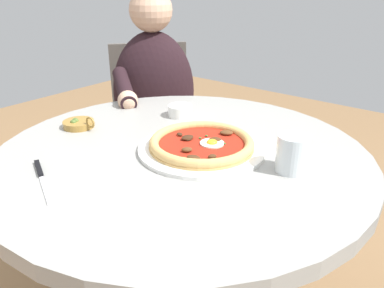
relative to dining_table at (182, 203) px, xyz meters
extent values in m
cylinder|color=#999993|center=(0.00, 0.00, 0.15)|extent=(0.96, 0.96, 0.04)
cylinder|color=gray|center=(0.00, 0.00, -0.22)|extent=(0.11, 0.11, 0.69)
cylinder|color=white|center=(-0.04, -0.03, 0.17)|extent=(0.32, 0.32, 0.01)
cylinder|color=tan|center=(-0.04, -0.03, 0.18)|extent=(0.27, 0.27, 0.01)
torus|color=tan|center=(-0.04, -0.03, 0.19)|extent=(0.27, 0.27, 0.02)
cylinder|color=#A82314|center=(-0.04, -0.03, 0.18)|extent=(0.25, 0.25, 0.00)
cylinder|color=white|center=(-0.07, -0.04, 0.19)|extent=(0.06, 0.06, 0.00)
ellipsoid|color=yellow|center=(-0.07, -0.04, 0.19)|extent=(0.03, 0.03, 0.02)
ellipsoid|color=#4C2D19|center=(-0.12, 0.03, 0.19)|extent=(0.02, 0.03, 0.01)
ellipsoid|color=#3D2314|center=(0.03, -0.03, 0.19)|extent=(0.02, 0.02, 0.01)
ellipsoid|color=#3D2314|center=(0.00, -0.02, 0.19)|extent=(0.03, 0.04, 0.01)
ellipsoid|color=#3D2314|center=(0.00, -0.03, 0.19)|extent=(0.04, 0.04, 0.01)
ellipsoid|color=#4C2D19|center=(-0.06, -0.06, 0.19)|extent=(0.04, 0.04, 0.01)
ellipsoid|color=brown|center=(-0.05, 0.04, 0.19)|extent=(0.03, 0.03, 0.01)
ellipsoid|color=#4C2D19|center=(-0.09, 0.06, 0.19)|extent=(0.04, 0.03, 0.01)
ellipsoid|color=brown|center=(-0.06, -0.11, 0.19)|extent=(0.04, 0.04, 0.01)
ellipsoid|color=#2D6B28|center=(-0.09, -0.06, 0.19)|extent=(0.01, 0.01, 0.00)
ellipsoid|color=#2D6B28|center=(-0.02, -0.05, 0.19)|extent=(0.01, 0.01, 0.00)
ellipsoid|color=#2D6B28|center=(-0.03, -0.07, 0.19)|extent=(0.01, 0.01, 0.00)
cylinder|color=silver|center=(-0.27, -0.07, 0.21)|extent=(0.07, 0.07, 0.09)
cylinder|color=silver|center=(-0.27, -0.07, 0.17)|extent=(0.06, 0.06, 0.02)
cube|color=silver|center=(0.09, 0.33, 0.17)|extent=(0.12, 0.06, 0.00)
cube|color=black|center=(0.18, 0.29, 0.17)|extent=(0.08, 0.04, 0.01)
cylinder|color=white|center=(0.17, -0.19, 0.18)|extent=(0.08, 0.08, 0.04)
cylinder|color=olive|center=(0.17, -0.19, 0.19)|extent=(0.06, 0.06, 0.01)
cylinder|color=olive|center=(0.34, 0.07, 0.17)|extent=(0.09, 0.09, 0.02)
torus|color=olive|center=(0.29, 0.06, 0.19)|extent=(0.03, 0.01, 0.03)
ellipsoid|color=#516B2D|center=(0.35, 0.07, 0.18)|extent=(0.02, 0.02, 0.02)
ellipsoid|color=#516B2D|center=(0.34, 0.08, 0.18)|extent=(0.02, 0.02, 0.02)
ellipsoid|color=#516B2D|center=(0.35, 0.07, 0.18)|extent=(0.02, 0.02, 0.02)
cube|color=#282833|center=(0.53, -0.45, -0.36)|extent=(0.43, 0.44, 0.45)
ellipsoid|color=black|center=(0.53, -0.45, 0.12)|extent=(0.39, 0.40, 0.51)
sphere|color=tan|center=(0.53, -0.45, 0.45)|extent=(0.17, 0.17, 0.17)
cylinder|color=black|center=(0.45, -0.21, 0.20)|extent=(0.25, 0.20, 0.10)
sphere|color=tan|center=(0.37, -0.16, 0.18)|extent=(0.07, 0.07, 0.07)
cube|color=#504A45|center=(0.57, -0.48, -0.13)|extent=(0.57, 0.57, 0.02)
cube|color=#504A45|center=(0.71, -0.60, 0.08)|extent=(0.25, 0.29, 0.41)
cylinder|color=#4C4742|center=(0.55, -0.22, -0.36)|extent=(0.02, 0.02, 0.44)
cylinder|color=#4C4742|center=(0.31, -0.50, -0.36)|extent=(0.02, 0.02, 0.44)
cylinder|color=#4C4742|center=(0.82, -0.46, -0.36)|extent=(0.02, 0.02, 0.44)
cylinder|color=#4C4742|center=(0.59, -0.74, -0.36)|extent=(0.02, 0.02, 0.44)
camera|label=1|loc=(-0.57, 0.68, 0.57)|focal=35.48mm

